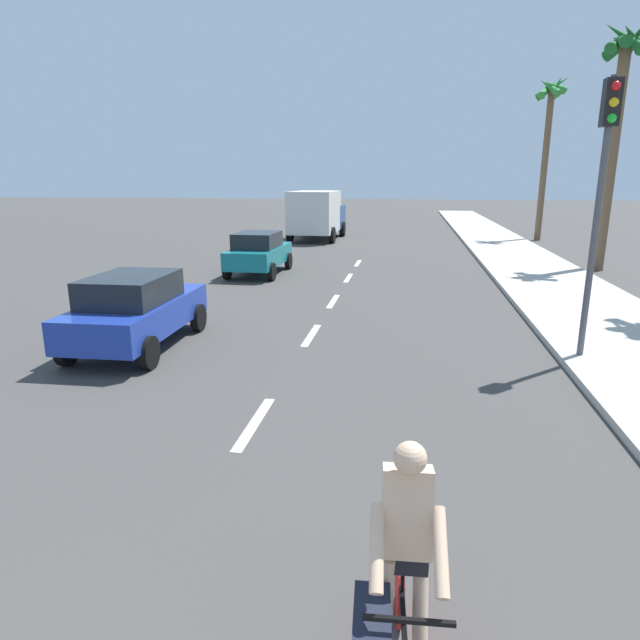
{
  "coord_description": "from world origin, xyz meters",
  "views": [
    {
      "loc": [
        2.13,
        0.33,
        3.46
      ],
      "look_at": [
        0.66,
        9.3,
        1.1
      ],
      "focal_mm": 30.57,
      "sensor_mm": 36.0,
      "label": 1
    }
  ],
  "objects": [
    {
      "name": "sidewalk_strip",
      "position": [
        6.9,
        22.0,
        0.07
      ],
      "size": [
        3.6,
        80.0,
        0.14
      ],
      "primitive_type": "cube",
      "color": "#B2ADA3",
      "rests_on": "ground"
    },
    {
      "name": "lane_stripe_6",
      "position": [
        0.0,
        23.25,
        0.0
      ],
      "size": [
        0.16,
        1.8,
        0.01
      ],
      "primitive_type": "cube",
      "color": "white",
      "rests_on": "ground"
    },
    {
      "name": "lane_stripe_5",
      "position": [
        0.0,
        19.63,
        0.0
      ],
      "size": [
        0.16,
        1.8,
        0.01
      ],
      "primitive_type": "cube",
      "color": "white",
      "rests_on": "ground"
    },
    {
      "name": "traffic_signal",
      "position": [
        5.5,
        11.13,
        3.61
      ],
      "size": [
        0.28,
        0.33,
        5.2
      ],
      "color": "#4C4C51",
      "rests_on": "ground"
    },
    {
      "name": "cyclist",
      "position": [
        2.15,
        3.5,
        0.83
      ],
      "size": [
        0.64,
        1.71,
        1.82
      ],
      "rotation": [
        0.0,
        0.0,
        3.2
      ],
      "color": "black",
      "rests_on": "ground"
    },
    {
      "name": "lane_stripe_4",
      "position": [
        0.0,
        15.69,
        0.0
      ],
      "size": [
        0.16,
        1.8,
        0.01
      ],
      "primitive_type": "cube",
      "color": "white",
      "rests_on": "ground"
    },
    {
      "name": "lane_stripe_3",
      "position": [
        0.0,
        12.09,
        0.0
      ],
      "size": [
        0.16,
        1.8,
        0.01
      ],
      "primitive_type": "cube",
      "color": "white",
      "rests_on": "ground"
    },
    {
      "name": "palm_tree_far",
      "position": [
        9.43,
        22.9,
        6.48
      ],
      "size": [
        1.89,
        1.86,
        9.01
      ],
      "color": "brown",
      "rests_on": "ground"
    },
    {
      "name": "delivery_truck",
      "position": [
        -3.27,
        32.21,
        1.5
      ],
      "size": [
        2.8,
        6.3,
        2.8
      ],
      "rotation": [
        0.0,
        0.0,
        -0.03
      ],
      "color": "#23478C",
      "rests_on": "ground"
    },
    {
      "name": "parked_car_blue",
      "position": [
        -3.45,
        10.61,
        0.84
      ],
      "size": [
        1.93,
        3.98,
        1.57
      ],
      "rotation": [
        0.0,
        0.0,
        0.03
      ],
      "color": "#1E389E",
      "rests_on": "ground"
    },
    {
      "name": "palm_tree_distant",
      "position": [
        9.46,
        33.86,
        6.66
      ],
      "size": [
        1.89,
        1.87,
        9.08
      ],
      "color": "brown",
      "rests_on": "ground"
    },
    {
      "name": "parked_car_teal",
      "position": [
        -3.39,
        19.91,
        0.83
      ],
      "size": [
        1.83,
        3.88,
        1.57
      ],
      "rotation": [
        0.0,
        0.0,
        -0.01
      ],
      "color": "#14727A",
      "rests_on": "ground"
    },
    {
      "name": "lane_stripe_2",
      "position": [
        0.0,
        7.4,
        0.0
      ],
      "size": [
        0.16,
        1.8,
        0.01
      ],
      "primitive_type": "cube",
      "color": "white",
      "rests_on": "ground"
    },
    {
      "name": "ground_plane",
      "position": [
        0.0,
        20.0,
        0.0
      ],
      "size": [
        160.0,
        160.0,
        0.0
      ],
      "primitive_type": "plane",
      "color": "#423F3D"
    }
  ]
}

